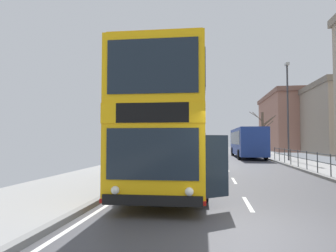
# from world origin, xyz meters

# --- Properties ---
(ground) EXTENTS (15.80, 140.00, 0.20)m
(ground) POSITION_xyz_m (-0.72, -0.00, 0.04)
(ground) COLOR #444449
(double_decker_bus_main) EXTENTS (3.41, 11.58, 4.52)m
(double_decker_bus_main) POSITION_xyz_m (-2.55, 6.20, 2.36)
(double_decker_bus_main) COLOR #F4B20F
(double_decker_bus_main) RESTS_ON ground
(background_bus_far_lane) EXTENTS (2.74, 10.70, 3.00)m
(background_bus_far_lane) POSITION_xyz_m (2.77, 25.08, 1.65)
(background_bus_far_lane) COLOR navy
(background_bus_far_lane) RESTS_ON ground
(pedestrian_railing_far_kerb) EXTENTS (0.05, 20.14, 1.05)m
(pedestrian_railing_far_kerb) POSITION_xyz_m (4.45, 9.97, 0.84)
(pedestrian_railing_far_kerb) COLOR #2D3338
(pedestrian_railing_far_kerb) RESTS_ON ground
(street_lamp_far_side) EXTENTS (0.28, 0.60, 8.21)m
(street_lamp_far_side) POSITION_xyz_m (5.45, 19.40, 4.86)
(street_lamp_far_side) COLOR #38383D
(street_lamp_far_side) RESTS_ON ground
(bare_tree_far_00) EXTENTS (3.05, 2.27, 5.35)m
(bare_tree_far_00) POSITION_xyz_m (5.54, 31.42, 2.96)
(bare_tree_far_00) COLOR brown
(bare_tree_far_00) RESTS_ON ground
(background_building_02) EXTENTS (10.90, 17.60, 9.70)m
(background_building_02) POSITION_xyz_m (14.09, 46.51, 4.88)
(background_building_02) COLOR #936656
(background_building_02) RESTS_ON ground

